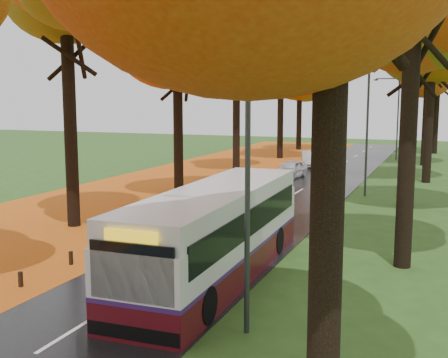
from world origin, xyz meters
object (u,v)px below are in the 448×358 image
Objects in this scene: streetlamp_far at (395,112)px; car_silver at (310,159)px; streetlamp_near at (238,151)px; bus at (216,231)px; streetlamp_mid at (363,120)px; car_dark at (324,154)px; car_white at (290,169)px.

streetlamp_far reaches higher than car_silver.
streetlamp_near is 5.42m from bus.
streetlamp_near is 0.69× the size of bus.
streetlamp_mid is 0.69× the size of bus.
streetlamp_near reaches higher than car_dark.
streetlamp_far is 2.03× the size of car_white.
car_dark is (-4.05, 37.16, -0.99)m from bus.
streetlamp_near is at bearing -90.00° from streetlamp_mid.
car_white is 0.98× the size of car_dark.
streetlamp_mid is 20.44m from car_dark.
streetlamp_mid is (0.00, 22.00, 0.00)m from streetlamp_near.
streetlamp_far is (0.00, 22.00, 0.00)m from streetlamp_mid.
car_dark is at bearing 108.18° from streetlamp_mid.
car_silver is at bearing 96.02° from bus.
streetlamp_mid is 9.27m from car_white.
streetlamp_far is 17.79m from car_white.
streetlamp_far is at bearing 90.00° from streetlamp_mid.
car_dark is at bearing 98.66° from streetlamp_near.
streetlamp_far reaches higher than car_dark.
bus is 2.85× the size of car_dark.
streetlamp_mid reaches higher than bus.
car_white is at bearing 102.32° from streetlamp_near.
bus is (-2.20, -18.13, -3.09)m from streetlamp_mid.
bus reaches higher than car_silver.
car_silver is at bearing 99.06° from car_white.
car_dark is at bearing 72.92° from car_silver.
streetlamp_near is at bearing -90.00° from streetlamp_far.
car_white is (-6.06, 27.76, -4.00)m from streetlamp_near.
streetlamp_far is at bearing 37.64° from car_silver.
car_white reaches higher than car_dark.
streetlamp_far reaches higher than bus.
car_white is at bearing -77.31° from car_dark.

